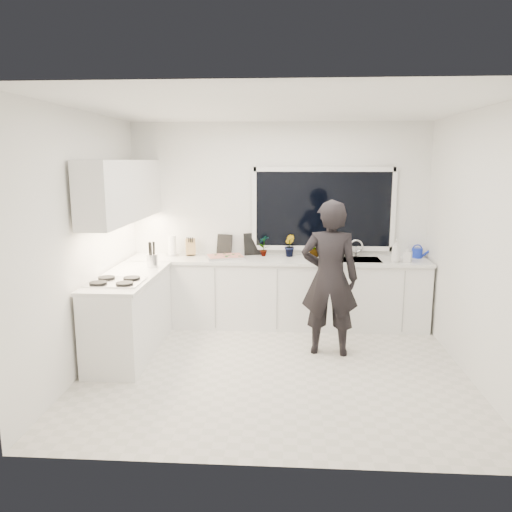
{
  "coord_description": "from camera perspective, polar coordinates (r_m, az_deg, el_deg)",
  "views": [
    {
      "loc": [
        0.13,
        -5.03,
        2.19
      ],
      "look_at": [
        -0.22,
        0.4,
        1.15
      ],
      "focal_mm": 35.0,
      "sensor_mm": 36.0,
      "label": 1
    }
  ],
  "objects": [
    {
      "name": "countertop_left",
      "position": [
        5.82,
        -14.44,
        -2.34
      ],
      "size": [
        0.62,
        1.6,
        0.04
      ],
      "primitive_type": "cube",
      "color": "silver",
      "rests_on": "base_cabinets_left"
    },
    {
      "name": "utensil_crock",
      "position": [
        6.17,
        -11.78,
        -0.53
      ],
      "size": [
        0.17,
        0.17,
        0.16
      ],
      "primitive_type": "cylinder",
      "rotation": [
        0.0,
        0.0,
        0.36
      ],
      "color": "#ACACB1",
      "rests_on": "countertop_left"
    },
    {
      "name": "pizza_tray",
      "position": [
        6.62,
        -3.54,
        -0.12
      ],
      "size": [
        0.57,
        0.49,
        0.03
      ],
      "primitive_type": "cube",
      "rotation": [
        0.0,
        0.0,
        0.3
      ],
      "color": "silver",
      "rests_on": "countertop_back"
    },
    {
      "name": "knife_block",
      "position": [
        6.85,
        -7.5,
        0.98
      ],
      "size": [
        0.15,
        0.13,
        0.22
      ],
      "primitive_type": "cube",
      "rotation": [
        0.0,
        0.0,
        0.28
      ],
      "color": "#926444",
      "rests_on": "countertop_back"
    },
    {
      "name": "upper_cabinets",
      "position": [
        6.05,
        -14.93,
        7.24
      ],
      "size": [
        0.34,
        2.1,
        0.7
      ],
      "primitive_type": "cube",
      "color": "white",
      "rests_on": "wall_left"
    },
    {
      "name": "sink",
      "position": [
        6.68,
        11.54,
        -0.8
      ],
      "size": [
        0.58,
        0.42,
        0.14
      ],
      "primitive_type": "cube",
      "color": "silver",
      "rests_on": "countertop_back"
    },
    {
      "name": "paper_towel_roll",
      "position": [
        6.86,
        -9.56,
        1.1
      ],
      "size": [
        0.13,
        0.13,
        0.26
      ],
      "primitive_type": "cylinder",
      "rotation": [
        0.0,
        0.0,
        -0.2
      ],
      "color": "white",
      "rests_on": "countertop_back"
    },
    {
      "name": "person",
      "position": [
        5.69,
        8.4,
        -2.53
      ],
      "size": [
        0.69,
        0.49,
        1.77
      ],
      "primitive_type": "imported",
      "rotation": [
        0.0,
        0.0,
        3.05
      ],
      "color": "black",
      "rests_on": "floor"
    },
    {
      "name": "soap_bottles",
      "position": [
        6.59,
        16.12,
        0.44
      ],
      "size": [
        0.29,
        0.15,
        0.29
      ],
      "color": "#D8BF66",
      "rests_on": "countertop_back"
    },
    {
      "name": "base_cabinets_back",
      "position": [
        6.71,
        2.47,
        -4.3
      ],
      "size": [
        3.92,
        0.58,
        0.88
      ],
      "primitive_type": "cube",
      "color": "white",
      "rests_on": "floor"
    },
    {
      "name": "floor",
      "position": [
        5.49,
        2.09,
        -12.81
      ],
      "size": [
        4.0,
        3.5,
        0.02
      ],
      "primitive_type": "cube",
      "color": "beige",
      "rests_on": "ground"
    },
    {
      "name": "wall_back",
      "position": [
        6.84,
        2.58,
        3.76
      ],
      "size": [
        4.0,
        0.02,
        2.7
      ],
      "primitive_type": "cube",
      "color": "white",
      "rests_on": "ground"
    },
    {
      "name": "picture_frame_small",
      "position": [
        6.83,
        -0.36,
        1.38
      ],
      "size": [
        0.24,
        0.11,
        0.3
      ],
      "primitive_type": "cube",
      "rotation": [
        0.0,
        0.0,
        0.35
      ],
      "color": "black",
      "rests_on": "countertop_back"
    },
    {
      "name": "picture_frame_large",
      "position": [
        6.87,
        -3.62,
        1.33
      ],
      "size": [
        0.21,
        0.09,
        0.28
      ],
      "primitive_type": "cube",
      "rotation": [
        0.0,
        0.0,
        -0.33
      ],
      "color": "black",
      "rests_on": "countertop_back"
    },
    {
      "name": "wall_right",
      "position": [
        5.44,
        23.9,
        1.0
      ],
      "size": [
        0.02,
        3.5,
        2.7
      ],
      "primitive_type": "cube",
      "color": "white",
      "rests_on": "ground"
    },
    {
      "name": "countertop_back",
      "position": [
        6.6,
        2.5,
        -0.46
      ],
      "size": [
        3.94,
        0.62,
        0.04
      ],
      "primitive_type": "cube",
      "color": "silver",
      "rests_on": "base_cabinets_back"
    },
    {
      "name": "faucet",
      "position": [
        6.84,
        11.37,
        0.85
      ],
      "size": [
        0.03,
        0.03,
        0.22
      ],
      "primitive_type": "cylinder",
      "color": "silver",
      "rests_on": "countertop_back"
    },
    {
      "name": "base_cabinets_left",
      "position": [
        5.93,
        -14.23,
        -6.67
      ],
      "size": [
        0.58,
        1.6,
        0.88
      ],
      "primitive_type": "cube",
      "color": "white",
      "rests_on": "floor"
    },
    {
      "name": "ceiling",
      "position": [
        5.06,
        2.31,
        16.72
      ],
      "size": [
        4.0,
        3.5,
        0.02
      ],
      "primitive_type": "cube",
      "color": "white",
      "rests_on": "wall_back"
    },
    {
      "name": "window",
      "position": [
        6.8,
        7.67,
        5.33
      ],
      "size": [
        1.8,
        0.02,
        1.0
      ],
      "primitive_type": "cube",
      "color": "black",
      "rests_on": "wall_back"
    },
    {
      "name": "wall_left",
      "position": [
        5.53,
        -19.13,
        1.48
      ],
      "size": [
        0.02,
        3.5,
        2.7
      ],
      "primitive_type": "cube",
      "color": "white",
      "rests_on": "ground"
    },
    {
      "name": "stovetop",
      "position": [
        5.49,
        -15.77,
        -2.8
      ],
      "size": [
        0.56,
        0.48,
        0.03
      ],
      "primitive_type": "cube",
      "color": "black",
      "rests_on": "countertop_left"
    },
    {
      "name": "watering_can",
      "position": [
        6.96,
        17.93,
        0.33
      ],
      "size": [
        0.16,
        0.16,
        0.13
      ],
      "primitive_type": "cylinder",
      "rotation": [
        0.0,
        0.0,
        -0.19
      ],
      "color": "#1228AC",
      "rests_on": "countertop_back"
    },
    {
      "name": "herb_plants",
      "position": [
        6.74,
        6.88,
        1.2
      ],
      "size": [
        1.22,
        0.37,
        0.32
      ],
      "color": "#26662D",
      "rests_on": "countertop_back"
    },
    {
      "name": "pizza",
      "position": [
        6.62,
        -3.54,
        0.02
      ],
      "size": [
        0.52,
        0.44,
        0.01
      ],
      "primitive_type": "cube",
      "rotation": [
        0.0,
        0.0,
        0.3
      ],
      "color": "red",
      "rests_on": "pizza_tray"
    }
  ]
}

